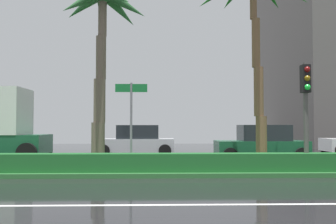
% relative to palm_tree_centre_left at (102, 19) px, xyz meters
% --- Properties ---
extents(ground_plane, '(90.00, 42.00, 0.10)m').
position_rel_palm_tree_centre_left_xyz_m(ground_plane, '(2.66, 0.69, -5.82)').
color(ground_plane, black).
extents(near_lane_divider_stripe, '(81.00, 0.14, 0.01)m').
position_rel_palm_tree_centre_left_xyz_m(near_lane_divider_stripe, '(2.66, -6.31, -5.77)').
color(near_lane_divider_stripe, white).
rests_on(near_lane_divider_stripe, ground_plane).
extents(median_strip, '(85.50, 4.00, 0.15)m').
position_rel_palm_tree_centre_left_xyz_m(median_strip, '(2.66, -0.31, -5.70)').
color(median_strip, '#2D6B33').
rests_on(median_strip, ground_plane).
extents(median_hedge, '(76.50, 0.70, 0.60)m').
position_rel_palm_tree_centre_left_xyz_m(median_hedge, '(2.66, -1.71, -5.32)').
color(median_hedge, '#1E6028').
rests_on(median_hedge, median_strip).
extents(palm_tree_centre_left, '(3.51, 3.63, 7.14)m').
position_rel_palm_tree_centre_left_xyz_m(palm_tree_centre_left, '(0.00, 0.00, 0.00)').
color(palm_tree_centre_left, brown).
rests_on(palm_tree_centre_left, median_strip).
extents(traffic_signal_median_right, '(0.28, 0.43, 3.68)m').
position_rel_palm_tree_centre_left_xyz_m(traffic_signal_median_right, '(7.18, -1.61, -3.08)').
color(traffic_signal_median_right, '#4C4C47').
rests_on(traffic_signal_median_right, median_strip).
extents(street_name_sign, '(1.10, 0.08, 3.00)m').
position_rel_palm_tree_centre_left_xyz_m(street_name_sign, '(1.21, -1.37, -3.69)').
color(street_name_sign, slate).
rests_on(street_name_sign, median_strip).
extents(car_in_traffic_leading, '(4.30, 2.02, 1.72)m').
position_rel_palm_tree_centre_left_xyz_m(car_in_traffic_leading, '(0.91, 6.91, -4.95)').
color(car_in_traffic_leading, silver).
rests_on(car_in_traffic_leading, ground_plane).
extents(car_in_traffic_second, '(4.30, 2.02, 1.72)m').
position_rel_palm_tree_centre_left_xyz_m(car_in_traffic_second, '(7.13, 3.69, -4.95)').
color(car_in_traffic_second, '#195133').
rests_on(car_in_traffic_second, ground_plane).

